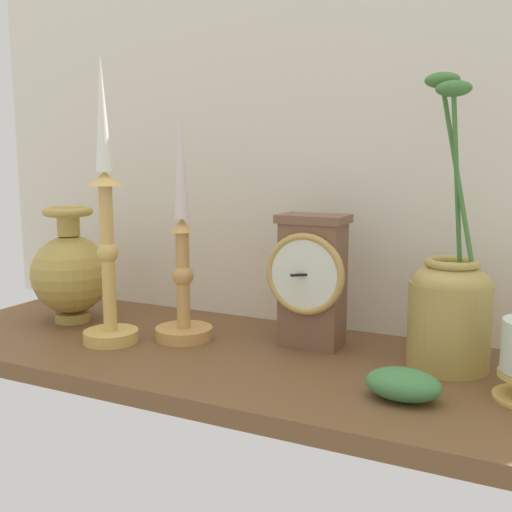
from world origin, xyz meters
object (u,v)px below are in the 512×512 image
at_px(candlestick_tall_left, 183,267).
at_px(brass_vase_bulbous, 71,272).
at_px(brass_vase_jar, 450,305).
at_px(candlestick_tall_center, 107,239).
at_px(mantel_clock, 311,279).

relative_size(candlestick_tall_left, brass_vase_bulbous, 1.82).
bearing_deg(brass_vase_jar, candlestick_tall_center, -167.11).
bearing_deg(candlestick_tall_center, brass_vase_jar, 12.89).
xyz_separation_m(candlestick_tall_left, candlestick_tall_center, (-0.09, -0.06, 0.05)).
bearing_deg(candlestick_tall_left, mantel_clock, 15.21).
xyz_separation_m(brass_vase_bulbous, brass_vase_jar, (0.60, 0.04, -0.00)).
xyz_separation_m(mantel_clock, brass_vase_jar, (0.19, -0.01, -0.02)).
bearing_deg(brass_vase_jar, brass_vase_bulbous, -175.90).
bearing_deg(mantel_clock, candlestick_tall_center, -157.68).
distance_m(mantel_clock, brass_vase_jar, 0.19).
relative_size(candlestick_tall_left, candlestick_tall_center, 0.84).
height_order(candlestick_tall_left, candlestick_tall_center, candlestick_tall_center).
bearing_deg(candlestick_tall_center, mantel_clock, 22.32).
bearing_deg(candlestick_tall_center, candlestick_tall_left, 35.01).
xyz_separation_m(candlestick_tall_left, brass_vase_bulbous, (-0.22, 0.00, -0.03)).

